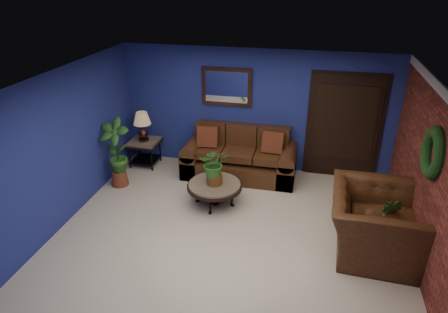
% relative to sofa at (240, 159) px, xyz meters
% --- Properties ---
extents(floor, '(5.50, 5.50, 0.00)m').
position_rel_sofa_xyz_m(floor, '(0.23, -2.08, -0.33)').
color(floor, beige).
rests_on(floor, ground).
extents(wall_back, '(5.50, 0.04, 2.50)m').
position_rel_sofa_xyz_m(wall_back, '(0.23, 0.42, 0.92)').
color(wall_back, navy).
rests_on(wall_back, ground).
extents(wall_left, '(0.04, 5.00, 2.50)m').
position_rel_sofa_xyz_m(wall_left, '(-2.52, -2.08, 0.92)').
color(wall_left, navy).
rests_on(wall_left, ground).
extents(wall_right_brick, '(0.04, 5.00, 2.50)m').
position_rel_sofa_xyz_m(wall_right_brick, '(2.98, -2.08, 0.92)').
color(wall_right_brick, maroon).
rests_on(wall_right_brick, ground).
extents(ceiling, '(5.50, 5.00, 0.02)m').
position_rel_sofa_xyz_m(ceiling, '(0.23, -2.08, 2.17)').
color(ceiling, white).
rests_on(ceiling, wall_back).
extents(wall_mirror, '(1.02, 0.06, 0.77)m').
position_rel_sofa_xyz_m(wall_mirror, '(-0.37, 0.38, 1.39)').
color(wall_mirror, '#482819').
rests_on(wall_mirror, wall_back).
extents(closet_door, '(1.44, 0.06, 2.18)m').
position_rel_sofa_xyz_m(closet_door, '(1.98, 0.39, 0.72)').
color(closet_door, black).
rests_on(closet_door, wall_back).
extents(wreath, '(0.16, 0.72, 0.72)m').
position_rel_sofa_xyz_m(wreath, '(2.92, -2.03, 1.37)').
color(wreath, black).
rests_on(wreath, wall_right_brick).
extents(sofa, '(2.25, 0.97, 1.01)m').
position_rel_sofa_xyz_m(sofa, '(0.00, 0.00, 0.00)').
color(sofa, '#4A2D15').
rests_on(sofa, ground).
extents(coffee_table, '(0.98, 0.98, 0.42)m').
position_rel_sofa_xyz_m(coffee_table, '(-0.23, -1.26, 0.03)').
color(coffee_table, '#59544D').
rests_on(coffee_table, ground).
extents(end_table, '(0.62, 0.62, 0.57)m').
position_rel_sofa_xyz_m(end_table, '(-2.07, -0.03, 0.10)').
color(end_table, '#59544D').
rests_on(end_table, ground).
extents(table_lamp, '(0.36, 0.36, 0.61)m').
position_rel_sofa_xyz_m(table_lamp, '(-2.07, -0.03, 0.63)').
color(table_lamp, '#482819').
rests_on(table_lamp, end_table).
extents(side_chair, '(0.36, 0.36, 0.84)m').
position_rel_sofa_xyz_m(side_chair, '(0.38, 0.03, 0.14)').
color(side_chair, '#5E2E1B').
rests_on(side_chair, ground).
extents(armchair, '(1.35, 1.52, 0.95)m').
position_rel_sofa_xyz_m(armchair, '(2.38, -1.98, 0.14)').
color(armchair, '#4A2D15').
rests_on(armchair, ground).
extents(coffee_plant, '(0.60, 0.55, 0.68)m').
position_rel_sofa_xyz_m(coffee_plant, '(-0.23, -1.26, 0.46)').
color(coffee_plant, brown).
rests_on(coffee_plant, coffee_table).
extents(floor_plant, '(0.46, 0.41, 0.85)m').
position_rel_sofa_xyz_m(floor_plant, '(2.58, -1.79, 0.11)').
color(floor_plant, brown).
rests_on(floor_plant, ground).
extents(tall_plant, '(0.61, 0.43, 1.36)m').
position_rel_sofa_xyz_m(tall_plant, '(-2.22, -0.97, 0.40)').
color(tall_plant, brown).
rests_on(tall_plant, ground).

